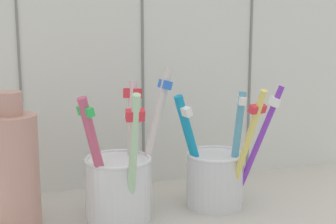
% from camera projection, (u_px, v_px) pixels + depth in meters
% --- Properties ---
extents(counter_slab, '(0.64, 0.22, 0.02)m').
position_uv_depth(counter_slab, '(168.00, 219.00, 0.65)').
color(counter_slab, '#BCB7AD').
rests_on(counter_slab, ground).
extents(tile_wall_back, '(0.64, 0.02, 0.45)m').
position_uv_depth(tile_wall_back, '(140.00, 35.00, 0.72)').
color(tile_wall_back, silver).
rests_on(tile_wall_back, ground).
extents(toothbrush_cup_left, '(0.12, 0.12, 0.17)m').
position_uv_depth(toothbrush_cup_left, '(120.00, 181.00, 0.62)').
color(toothbrush_cup_left, silver).
rests_on(toothbrush_cup_left, counter_slab).
extents(toothbrush_cup_right, '(0.13, 0.11, 0.16)m').
position_uv_depth(toothbrush_cup_right, '(216.00, 174.00, 0.66)').
color(toothbrush_cup_right, silver).
rests_on(toothbrush_cup_right, counter_slab).
extents(ceramic_vase, '(0.06, 0.06, 0.15)m').
position_uv_depth(ceramic_vase, '(14.00, 169.00, 0.59)').
color(ceramic_vase, tan).
rests_on(ceramic_vase, counter_slab).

